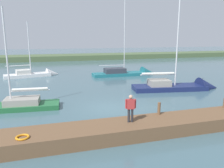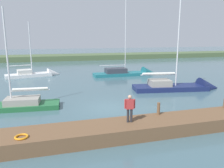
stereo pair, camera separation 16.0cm
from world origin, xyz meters
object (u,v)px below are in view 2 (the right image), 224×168
(sailboat_far_right, at_px, (38,75))
(person_on_dock, at_px, (130,107))
(sailboat_far_left, at_px, (185,88))
(sailboat_inner_slip, at_px, (131,74))
(life_ring_buoy, at_px, (21,137))
(sailboat_mid_channel, at_px, (0,108))
(mooring_post_near, at_px, (159,109))

(sailboat_far_right, height_order, person_on_dock, sailboat_far_right)
(sailboat_far_left, bearing_deg, sailboat_inner_slip, 110.65)
(sailboat_far_left, height_order, person_on_dock, sailboat_far_left)
(life_ring_buoy, relative_size, sailboat_mid_channel, 0.08)
(sailboat_mid_channel, bearing_deg, mooring_post_near, 153.04)
(sailboat_far_right, relative_size, person_on_dock, 5.36)
(mooring_post_near, height_order, life_ring_buoy, mooring_post_near)
(sailboat_far_left, height_order, sailboat_far_right, sailboat_far_left)
(life_ring_buoy, distance_m, person_on_dock, 5.85)
(mooring_post_near, distance_m, sailboat_far_left, 11.46)
(mooring_post_near, xyz_separation_m, sailboat_far_left, (-7.59, -8.53, -0.99))
(sailboat_inner_slip, bearing_deg, sailboat_far_left, -78.18)
(life_ring_buoy, bearing_deg, sailboat_mid_channel, -72.53)
(life_ring_buoy, distance_m, sailboat_far_left, 18.37)
(person_on_dock, bearing_deg, sailboat_far_left, -35.39)
(sailboat_far_left, bearing_deg, mooring_post_near, -123.02)
(sailboat_mid_channel, relative_size, sailboat_far_right, 1.02)
(life_ring_buoy, height_order, person_on_dock, person_on_dock)
(life_ring_buoy, xyz_separation_m, person_on_dock, (-5.77, -0.50, 0.87))
(sailboat_mid_channel, xyz_separation_m, sailboat_far_right, (-2.19, -15.57, 0.06))
(person_on_dock, bearing_deg, sailboat_mid_channel, 60.16)
(sailboat_mid_channel, distance_m, sailboat_far_right, 15.72)
(mooring_post_near, bearing_deg, life_ring_buoy, 8.69)
(mooring_post_near, bearing_deg, person_on_dock, 17.99)
(sailboat_mid_channel, xyz_separation_m, sailboat_inner_slip, (-15.72, -12.61, 0.09))
(sailboat_inner_slip, bearing_deg, sailboat_mid_channel, -141.46)
(mooring_post_near, distance_m, sailboat_mid_channel, 12.23)
(life_ring_buoy, distance_m, sailboat_inner_slip, 24.23)
(life_ring_buoy, height_order, sailboat_inner_slip, sailboat_inner_slip)
(sailboat_mid_channel, distance_m, sailboat_far_left, 18.08)
(sailboat_far_left, distance_m, sailboat_inner_slip, 10.72)
(mooring_post_near, relative_size, sailboat_far_left, 0.07)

